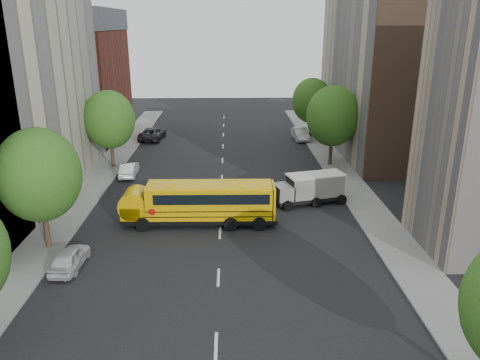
{
  "coord_description": "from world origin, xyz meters",
  "views": [
    {
      "loc": [
        0.62,
        -31.54,
        13.77
      ],
      "look_at": [
        1.5,
        2.0,
        2.51
      ],
      "focal_mm": 35.0,
      "sensor_mm": 36.0,
      "label": 1
    }
  ],
  "objects_px": {
    "street_tree_2": "(109,120)",
    "street_tree_5": "(312,101)",
    "street_tree_1": "(39,175)",
    "parked_car_2": "(152,133)",
    "parked_car_0": "(69,258)",
    "street_tree_4": "(333,116)",
    "parked_car_5": "(300,134)",
    "school_bus": "(198,201)",
    "safari_truck": "(310,188)",
    "parked_car_1": "(129,169)"
  },
  "relations": [
    {
      "from": "street_tree_1",
      "to": "safari_truck",
      "type": "relative_size",
      "value": 1.33
    },
    {
      "from": "school_bus",
      "to": "street_tree_5",
      "type": "bearing_deg",
      "value": 65.26
    },
    {
      "from": "street_tree_4",
      "to": "safari_truck",
      "type": "xyz_separation_m",
      "value": [
        -3.87,
        -10.52,
        -3.8
      ]
    },
    {
      "from": "street_tree_4",
      "to": "safari_truck",
      "type": "relative_size",
      "value": 1.36
    },
    {
      "from": "parked_car_2",
      "to": "school_bus",
      "type": "bearing_deg",
      "value": 110.59
    },
    {
      "from": "safari_truck",
      "to": "parked_car_0",
      "type": "relative_size",
      "value": 1.56
    },
    {
      "from": "street_tree_2",
      "to": "parked_car_2",
      "type": "bearing_deg",
      "value": 79.32
    },
    {
      "from": "street_tree_1",
      "to": "parked_car_1",
      "type": "xyz_separation_m",
      "value": [
        2.2,
        15.02,
        -4.3
      ]
    },
    {
      "from": "street_tree_1",
      "to": "parked_car_5",
      "type": "distance_m",
      "value": 35.83
    },
    {
      "from": "street_tree_2",
      "to": "school_bus",
      "type": "distance_m",
      "value": 17.48
    },
    {
      "from": "street_tree_1",
      "to": "street_tree_4",
      "type": "bearing_deg",
      "value": 39.29
    },
    {
      "from": "street_tree_5",
      "to": "parked_car_5",
      "type": "height_order",
      "value": "street_tree_5"
    },
    {
      "from": "safari_truck",
      "to": "street_tree_5",
      "type": "bearing_deg",
      "value": 65.33
    },
    {
      "from": "street_tree_1",
      "to": "street_tree_5",
      "type": "xyz_separation_m",
      "value": [
        22.0,
        30.0,
        -0.25
      ]
    },
    {
      "from": "parked_car_1",
      "to": "parked_car_5",
      "type": "relative_size",
      "value": 0.87
    },
    {
      "from": "street_tree_5",
      "to": "parked_car_5",
      "type": "bearing_deg",
      "value": -144.85
    },
    {
      "from": "street_tree_5",
      "to": "parked_car_0",
      "type": "height_order",
      "value": "street_tree_5"
    },
    {
      "from": "safari_truck",
      "to": "parked_car_5",
      "type": "height_order",
      "value": "safari_truck"
    },
    {
      "from": "parked_car_1",
      "to": "parked_car_5",
      "type": "bearing_deg",
      "value": -145.13
    },
    {
      "from": "street_tree_4",
      "to": "school_bus",
      "type": "height_order",
      "value": "street_tree_4"
    },
    {
      "from": "street_tree_4",
      "to": "parked_car_5",
      "type": "xyz_separation_m",
      "value": [
        -1.4,
        11.01,
        -4.33
      ]
    },
    {
      "from": "school_bus",
      "to": "parked_car_5",
      "type": "distance_m",
      "value": 27.74
    },
    {
      "from": "street_tree_5",
      "to": "parked_car_1",
      "type": "height_order",
      "value": "street_tree_5"
    },
    {
      "from": "street_tree_1",
      "to": "safari_truck",
      "type": "bearing_deg",
      "value": 22.4
    },
    {
      "from": "safari_truck",
      "to": "parked_car_5",
      "type": "distance_m",
      "value": 21.69
    },
    {
      "from": "street_tree_1",
      "to": "parked_car_0",
      "type": "bearing_deg",
      "value": -50.31
    },
    {
      "from": "street_tree_4",
      "to": "parked_car_5",
      "type": "relative_size",
      "value": 1.8
    },
    {
      "from": "street_tree_1",
      "to": "school_bus",
      "type": "bearing_deg",
      "value": 21.01
    },
    {
      "from": "school_bus",
      "to": "parked_car_2",
      "type": "height_order",
      "value": "school_bus"
    },
    {
      "from": "parked_car_2",
      "to": "parked_car_5",
      "type": "relative_size",
      "value": 1.24
    },
    {
      "from": "safari_truck",
      "to": "parked_car_0",
      "type": "xyz_separation_m",
      "value": [
        -15.93,
        -10.13,
        -0.63
      ]
    },
    {
      "from": "parked_car_5",
      "to": "parked_car_2",
      "type": "bearing_deg",
      "value": 174.46
    },
    {
      "from": "street_tree_4",
      "to": "parked_car_2",
      "type": "distance_m",
      "value": 23.38
    },
    {
      "from": "parked_car_0",
      "to": "parked_car_5",
      "type": "relative_size",
      "value": 0.85
    },
    {
      "from": "street_tree_1",
      "to": "parked_car_2",
      "type": "relative_size",
      "value": 1.42
    },
    {
      "from": "school_bus",
      "to": "street_tree_4",
      "type": "bearing_deg",
      "value": 49.58
    },
    {
      "from": "street_tree_1",
      "to": "parked_car_1",
      "type": "relative_size",
      "value": 2.01
    },
    {
      "from": "street_tree_2",
      "to": "street_tree_5",
      "type": "xyz_separation_m",
      "value": [
        22.0,
        12.0,
        -0.12
      ]
    },
    {
      "from": "parked_car_0",
      "to": "street_tree_2",
      "type": "bearing_deg",
      "value": -81.82
    },
    {
      "from": "street_tree_5",
      "to": "school_bus",
      "type": "distance_m",
      "value": 29.35
    },
    {
      "from": "parked_car_1",
      "to": "street_tree_1",
      "type": "bearing_deg",
      "value": 79.27
    },
    {
      "from": "street_tree_5",
      "to": "school_bus",
      "type": "relative_size",
      "value": 0.68
    },
    {
      "from": "street_tree_1",
      "to": "parked_car_1",
      "type": "bearing_deg",
      "value": 81.66
    },
    {
      "from": "parked_car_1",
      "to": "parked_car_5",
      "type": "distance_m",
      "value": 23.12
    },
    {
      "from": "street_tree_4",
      "to": "school_bus",
      "type": "bearing_deg",
      "value": -131.12
    },
    {
      "from": "street_tree_2",
      "to": "parked_car_0",
      "type": "xyz_separation_m",
      "value": [
        2.2,
        -20.65,
        -4.18
      ]
    },
    {
      "from": "parked_car_2",
      "to": "parked_car_5",
      "type": "height_order",
      "value": "parked_car_2"
    },
    {
      "from": "street_tree_1",
      "to": "street_tree_4",
      "type": "distance_m",
      "value": 28.43
    },
    {
      "from": "street_tree_2",
      "to": "street_tree_5",
      "type": "distance_m",
      "value": 25.06
    },
    {
      "from": "parked_car_1",
      "to": "parked_car_5",
      "type": "xyz_separation_m",
      "value": [
        18.4,
        14.0,
        0.1
      ]
    }
  ]
}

